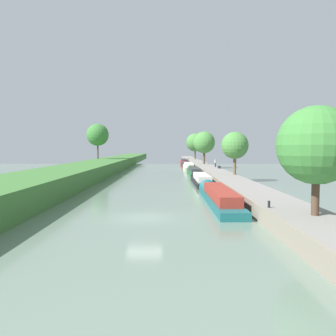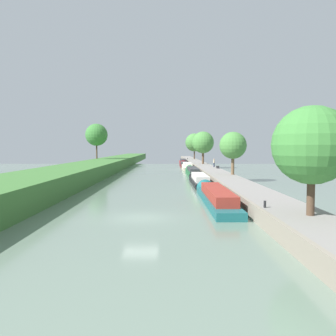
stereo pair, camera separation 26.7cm
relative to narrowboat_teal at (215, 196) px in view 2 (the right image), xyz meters
The scene contains 18 objects.
ground_plane 9.36m from the narrowboat_teal, 131.70° to the right, with size 160.00×160.00×0.00m, color slate.
right_towpath 7.84m from the narrowboat_teal, 62.87° to the right, with size 3.70×260.00×1.08m.
stone_quay 7.16m from the narrowboat_teal, 77.06° to the right, with size 0.25×260.00×1.13m.
narrowboat_teal is the anchor object (origin of this frame).
narrowboat_black 16.50m from the narrowboat_teal, 89.97° to the left, with size 2.05×13.96×2.05m.
narrowboat_green 32.59m from the narrowboat_teal, 89.59° to the left, with size 1.94×15.26×1.88m.
narrowboat_cream 46.83m from the narrowboat_teal, 89.94° to the left, with size 2.12×11.40×2.23m.
narrowboat_maroon 59.93m from the narrowboat_teal, 89.99° to the left, with size 2.17×12.64×2.07m.
narrowboat_red 73.88m from the narrowboat_teal, 89.76° to the left, with size 1.90×15.47×2.05m.
tree_rightbank_near 13.01m from the narrowboat_teal, 71.16° to the right, with size 4.51×4.51×6.30m.
tree_rightbank_midnear 19.54m from the narrowboat_teal, 74.71° to the left, with size 3.87×3.87×6.12m.
tree_rightbank_midfar 50.61m from the narrowboat_teal, 85.51° to the left, with size 5.08×5.08×7.60m.
tree_rightbank_far 83.48m from the narrowboat_teal, 86.97° to the left, with size 5.93×5.93×8.46m.
tree_leftbank_downstream 57.28m from the narrowboat_teal, 112.22° to the left, with size 5.32×5.32×8.45m.
person_walking 37.70m from the narrowboat_teal, 82.61° to the left, with size 0.34×0.34×1.66m.
mooring_bollard_near 9.24m from the narrowboat_teal, 77.29° to the right, with size 0.16×0.16×0.45m.
mooring_bollard_far 80.74m from the narrowboat_teal, 88.56° to the left, with size 0.16×0.16×0.45m.
park_bench 33.48m from the narrowboat_teal, 81.46° to the left, with size 0.44×1.50×0.47m.
Camera 2 is at (1.95, -24.40, 5.00)m, focal length 37.21 mm.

